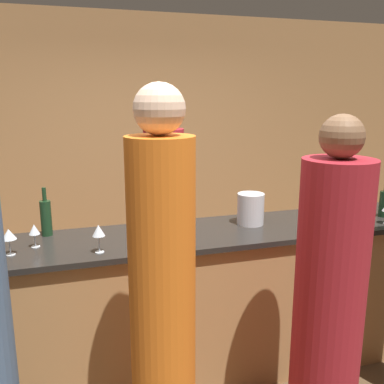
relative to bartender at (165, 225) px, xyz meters
The scene contains 15 objects.
ground_plane 1.15m from the bartender, 84.37° to the right, with size 14.00×14.00×0.00m, color #4C3823.
back_wall 1.64m from the bartender, 87.34° to the left, with size 8.00×0.06×2.80m.
bar_counter 0.82m from the bartender, 84.37° to the right, with size 3.66×0.63×1.05m.
bartender is the anchor object (origin of this frame).
guest_0 1.55m from the bartender, 103.58° to the right, with size 0.31×0.31×1.99m.
guest_1 1.61m from the bartender, 70.62° to the right, with size 0.37×0.37×1.85m.
wine_bottle_0 1.70m from the bartender, 27.73° to the right, with size 0.07×0.07×0.26m.
wine_bottle_1 1.07m from the bartender, 150.29° to the right, with size 0.07×0.07×0.31m.
wine_bottle_2 1.65m from the bartender, 22.39° to the right, with size 0.07×0.07×0.30m.
ice_bucket 0.85m from the bartender, 55.20° to the right, with size 0.19×0.19×0.22m.
wine_glass_1 1.23m from the bartender, 142.94° to the right, with size 0.06×0.06×0.14m.
wine_glass_3 1.01m from the bartender, 96.41° to the right, with size 0.08×0.08×0.15m.
wine_glass_4 1.55m from the bartender, 30.03° to the right, with size 0.07×0.07×0.16m.
wine_glass_5 1.14m from the bartender, 123.01° to the right, with size 0.07×0.07×0.17m.
wine_glass_6 1.39m from the bartender, 143.01° to the right, with size 0.08×0.08×0.15m.
Camera 1 is at (-0.83, -2.56, 1.94)m, focal length 40.00 mm.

